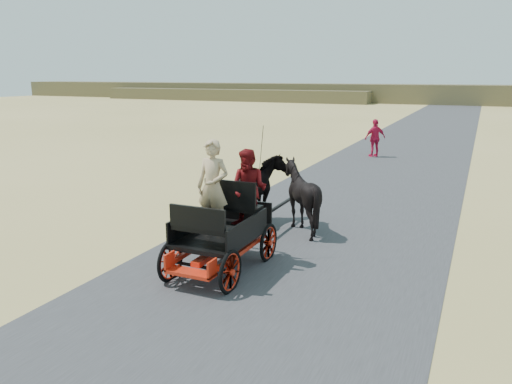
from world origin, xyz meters
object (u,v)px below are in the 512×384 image
at_px(pedestrian, 375,138).
at_px(carriage, 222,251).
at_px(horse_left, 259,192).
at_px(horse_right, 301,196).

bearing_deg(pedestrian, carriage, 49.81).
height_order(horse_left, horse_right, horse_right).
distance_m(horse_left, horse_right, 1.10).
relative_size(horse_left, horse_right, 1.18).
bearing_deg(pedestrian, horse_left, 47.20).
distance_m(horse_left, pedestrian, 11.89).
bearing_deg(horse_right, pedestrian, -87.13).
height_order(carriage, horse_right, horse_right).
relative_size(carriage, horse_right, 1.41).
relative_size(horse_right, pedestrian, 0.98).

